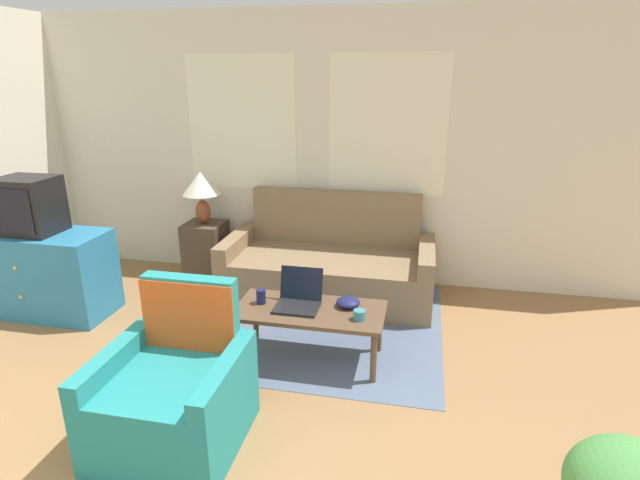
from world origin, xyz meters
TOP-DOWN VIEW (x-y plane):
  - wall_back at (-0.00, 3.84)m, footprint 6.73×0.06m
  - rug at (0.25, 2.77)m, footprint 1.95×1.96m
  - couch at (0.17, 3.39)m, footprint 1.93×0.89m
  - armchair at (-0.32, 1.25)m, footprint 0.77×0.74m
  - tv_dresser at (-2.22, 2.50)m, footprint 1.19×0.54m
  - television at (-2.22, 2.50)m, footprint 0.46×0.38m
  - side_table at (-1.16, 3.54)m, footprint 0.38×0.38m
  - table_lamp at (-1.16, 3.54)m, footprint 0.37×0.37m
  - coffee_table at (0.25, 2.22)m, footprint 1.08×0.52m
  - laptop at (0.15, 2.26)m, footprint 0.32×0.31m
  - cup_navy at (0.62, 2.13)m, footprint 0.08×0.08m
  - cup_yellow at (-0.13, 2.24)m, footprint 0.07×0.07m
  - snack_bowl at (0.51, 2.32)m, footprint 0.17×0.17m

SIDE VIEW (x-z plane):
  - rug at x=0.25m, z-range 0.00..0.01m
  - couch at x=0.17m, z-range -0.20..0.74m
  - armchair at x=-0.32m, z-range -0.17..0.73m
  - side_table at x=-1.16m, z-range 0.00..0.58m
  - coffee_table at x=0.25m, z-range 0.16..0.57m
  - tv_dresser at x=-2.22m, z-range 0.00..0.74m
  - snack_bowl at x=0.51m, z-range 0.41..0.48m
  - cup_navy at x=0.62m, z-range 0.41..0.48m
  - cup_yellow at x=-0.13m, z-range 0.41..0.52m
  - laptop at x=0.15m, z-range 0.34..0.59m
  - table_lamp at x=-1.16m, z-range 0.69..1.22m
  - television at x=-2.22m, z-range 0.74..1.21m
  - wall_back at x=0.00m, z-range 0.01..2.61m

